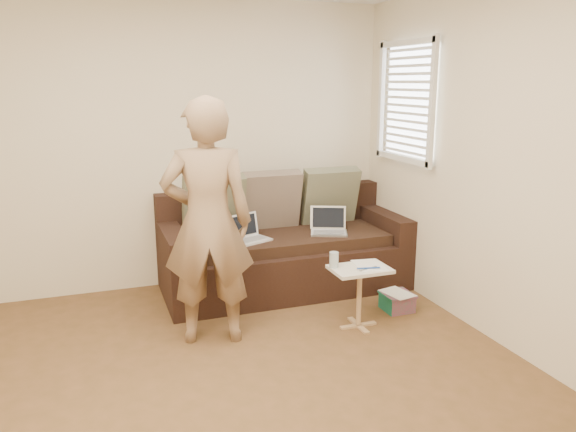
{
  "coord_description": "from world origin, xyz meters",
  "views": [
    {
      "loc": [
        -0.75,
        -2.88,
        1.88
      ],
      "look_at": [
        0.8,
        1.4,
        0.78
      ],
      "focal_mm": 35.03,
      "sensor_mm": 36.0,
      "label": 1
    }
  ],
  "objects_px": {
    "sofa": "(284,244)",
    "side_table": "(359,297)",
    "person": "(208,222)",
    "laptop_white": "(251,241)",
    "striped_box": "(397,301)",
    "drinking_glass": "(334,260)",
    "laptop_silver": "(329,234)"
  },
  "relations": [
    {
      "from": "laptop_silver",
      "to": "laptop_white",
      "type": "relative_size",
      "value": 1.05
    },
    {
      "from": "sofa",
      "to": "striped_box",
      "type": "xyz_separation_m",
      "value": [
        0.71,
        -0.82,
        -0.35
      ]
    },
    {
      "from": "person",
      "to": "side_table",
      "type": "bearing_deg",
      "value": -177.23
    },
    {
      "from": "sofa",
      "to": "laptop_white",
      "type": "relative_size",
      "value": 7.03
    },
    {
      "from": "person",
      "to": "laptop_silver",
      "type": "bearing_deg",
      "value": -139.42
    },
    {
      "from": "side_table",
      "to": "striped_box",
      "type": "xyz_separation_m",
      "value": [
        0.45,
        0.18,
        -0.17
      ]
    },
    {
      "from": "laptop_white",
      "to": "striped_box",
      "type": "bearing_deg",
      "value": -55.58
    },
    {
      "from": "laptop_white",
      "to": "sofa",
      "type": "bearing_deg",
      "value": -1.99
    },
    {
      "from": "side_table",
      "to": "striped_box",
      "type": "relative_size",
      "value": 1.98
    },
    {
      "from": "striped_box",
      "to": "laptop_white",
      "type": "bearing_deg",
      "value": 146.9
    },
    {
      "from": "sofa",
      "to": "laptop_silver",
      "type": "distance_m",
      "value": 0.42
    },
    {
      "from": "laptop_white",
      "to": "side_table",
      "type": "relative_size",
      "value": 0.64
    },
    {
      "from": "laptop_white",
      "to": "laptop_silver",
      "type": "bearing_deg",
      "value": -23.32
    },
    {
      "from": "laptop_white",
      "to": "person",
      "type": "height_order",
      "value": "person"
    },
    {
      "from": "sofa",
      "to": "striped_box",
      "type": "relative_size",
      "value": 8.95
    },
    {
      "from": "sofa",
      "to": "striped_box",
      "type": "distance_m",
      "value": 1.14
    },
    {
      "from": "drinking_glass",
      "to": "person",
      "type": "bearing_deg",
      "value": 173.1
    },
    {
      "from": "laptop_silver",
      "to": "striped_box",
      "type": "relative_size",
      "value": 1.34
    },
    {
      "from": "laptop_white",
      "to": "side_table",
      "type": "xyz_separation_m",
      "value": [
        0.61,
        -0.87,
        -0.28
      ]
    },
    {
      "from": "laptop_silver",
      "to": "drinking_glass",
      "type": "height_order",
      "value": "laptop_silver"
    },
    {
      "from": "person",
      "to": "striped_box",
      "type": "bearing_deg",
      "value": -167.97
    },
    {
      "from": "sofa",
      "to": "side_table",
      "type": "distance_m",
      "value": 1.05
    },
    {
      "from": "side_table",
      "to": "laptop_silver",
      "type": "bearing_deg",
      "value": 81.83
    },
    {
      "from": "laptop_white",
      "to": "person",
      "type": "relative_size",
      "value": 0.17
    },
    {
      "from": "drinking_glass",
      "to": "striped_box",
      "type": "bearing_deg",
      "value": 9.58
    },
    {
      "from": "laptop_white",
      "to": "person",
      "type": "xyz_separation_m",
      "value": [
        -0.52,
        -0.69,
        0.38
      ]
    },
    {
      "from": "person",
      "to": "side_table",
      "type": "distance_m",
      "value": 1.32
    },
    {
      "from": "side_table",
      "to": "drinking_glass",
      "type": "distance_m",
      "value": 0.36
    },
    {
      "from": "laptop_white",
      "to": "striped_box",
      "type": "height_order",
      "value": "laptop_white"
    },
    {
      "from": "side_table",
      "to": "drinking_glass",
      "type": "bearing_deg",
      "value": 158.27
    },
    {
      "from": "laptop_white",
      "to": "drinking_glass",
      "type": "distance_m",
      "value": 0.91
    },
    {
      "from": "laptop_white",
      "to": "person",
      "type": "bearing_deg",
      "value": -149.6
    }
  ]
}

